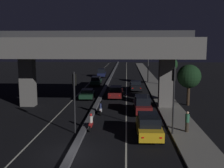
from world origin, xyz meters
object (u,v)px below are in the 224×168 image
Objects in this scene: car_black_fourth at (136,86)px; car_dark_blue_third_oncoming at (102,73)px; car_dark_green_lead_oncoming at (87,94)px; pedestrian_on_sidewalk at (187,122)px; car_taxi_yellow_lead at (149,126)px; car_dark_red_third at (116,92)px; motorcycle_red_filtering_near at (91,123)px; motorcycle_white_filtering_mid at (101,108)px; street_lamp at (147,58)px; traffic_light_right_of_median at (174,89)px; car_dark_green_second_oncoming at (96,81)px; car_dark_red_second at (142,105)px; traffic_light_left_of_median at (74,92)px.

car_black_fourth is 20.06m from car_dark_blue_third_oncoming.
pedestrian_on_sidewalk reaches higher than car_dark_green_lead_oncoming.
car_taxi_yellow_lead is 1.12× the size of car_dark_red_third.
car_dark_blue_third_oncoming reaches higher than motorcycle_red_filtering_near.
street_lamp is at bearing -19.86° from motorcycle_white_filtering_mid.
car_dark_blue_third_oncoming is (-9.66, 39.94, -2.84)m from traffic_light_right_of_median.
car_dark_green_second_oncoming reaches higher than motorcycle_white_filtering_mid.
motorcycle_red_filtering_near is 1.04× the size of pedestrian_on_sidewalk.
motorcycle_white_filtering_mid is (-6.57, 6.31, -3.24)m from traffic_light_right_of_median.
car_dark_blue_third_oncoming is at bearing 105.50° from pedestrian_on_sidewalk.
motorcycle_white_filtering_mid is (2.91, -20.48, -0.25)m from car_dark_green_second_oncoming.
street_lamp is 4.47× the size of motorcycle_red_filtering_near.
car_dark_red_third is at bearing 109.41° from traffic_light_right_of_median.
car_black_fourth is 1.10× the size of car_dark_green_lead_oncoming.
car_dark_blue_third_oncoming is 39.04m from motorcycle_red_filtering_near.
car_dark_green_lead_oncoming is (-7.20, 7.49, -0.26)m from car_dark_red_second.
car_dark_blue_third_oncoming is at bearing 11.76° from car_dark_red_third.
street_lamp is at bearing 147.34° from car_dark_green_lead_oncoming.
traffic_light_right_of_median is 28.57m from car_dark_green_second_oncoming.
traffic_light_left_of_median reaches higher than car_black_fourth.
traffic_light_left_of_median reaches higher than motorcycle_red_filtering_near.
car_dark_blue_third_oncoming is (-1.54, 39.93, -2.55)m from traffic_light_left_of_median.
traffic_light_right_of_median is at bearing 19.79° from car_dark_green_second_oncoming.
car_taxi_yellow_lead is 16.71m from car_dark_green_lead_oncoming.
car_taxi_yellow_lead is 7.56m from car_dark_red_second.
pedestrian_on_sidewalk is at bearing 22.53° from car_dark_green_second_oncoming.
traffic_light_left_of_median is 1.30× the size of car_dark_green_lead_oncoming.
car_dark_green_lead_oncoming is at bearing -120.13° from street_lamp.
car_taxi_yellow_lead is at bearing -161.55° from pedestrian_on_sidewalk.
car_dark_red_third is (-3.24, 8.19, -0.09)m from car_dark_red_second.
traffic_light_left_of_median is 22.22m from car_black_fourth.
car_black_fourth is at bearing 96.19° from traffic_light_right_of_median.
car_dark_blue_third_oncoming is (-9.80, 9.33, -3.81)m from street_lamp.
car_taxi_yellow_lead is 28.44m from car_dark_green_second_oncoming.
car_dark_red_third is (2.80, 15.09, -2.69)m from traffic_light_left_of_median.
motorcycle_white_filtering_mid is at bearing -2.64° from motorcycle_red_filtering_near.
car_dark_red_third is at bearing -12.53° from motorcycle_white_filtering_mid.
car_taxi_yellow_lead is at bearing -161.90° from traffic_light_right_of_median.
traffic_light_left_of_median is 2.97× the size of pedestrian_on_sidewalk.
traffic_light_right_of_median is 7.70m from motorcycle_red_filtering_near.
street_lamp is (0.14, 30.60, 0.96)m from traffic_light_right_of_median.
car_taxi_yellow_lead is 41.31m from car_dark_blue_third_oncoming.
pedestrian_on_sidewalk is at bearing -154.52° from car_dark_red_second.
car_dark_green_lead_oncoming is 8.52m from motorcycle_white_filtering_mid.
car_dark_red_third is 12.41m from car_dark_green_second_oncoming.
motorcycle_white_filtering_mid is at bearing 173.74° from car_dark_red_third.
car_dark_green_second_oncoming is at bearing 112.23° from pedestrian_on_sidewalk.
car_dark_blue_third_oncoming reaches higher than motorcycle_white_filtering_mid.
car_taxi_yellow_lead is 1.14× the size of car_dark_green_lead_oncoming.
traffic_light_right_of_median is at bearing 30.26° from car_dark_green_lead_oncoming.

